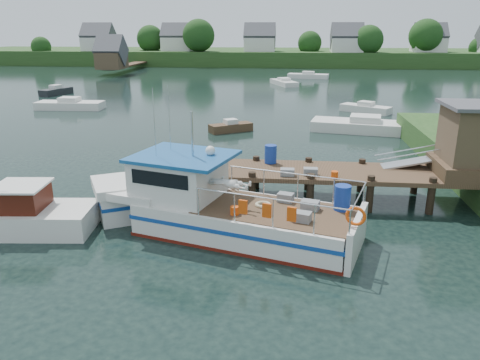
# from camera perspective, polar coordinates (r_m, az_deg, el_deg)

# --- Properties ---
(ground_plane) EXTENTS (160.00, 160.00, 0.00)m
(ground_plane) POSITION_cam_1_polar(r_m,az_deg,el_deg) (21.69, 3.03, -2.12)
(ground_plane) COLOR black
(far_shore) EXTENTS (140.00, 42.55, 9.22)m
(far_shore) POSITION_cam_1_polar(r_m,az_deg,el_deg) (102.85, 5.49, 15.04)
(far_shore) COLOR #2A4B1F
(far_shore) RESTS_ON ground
(dock) EXTENTS (16.60, 3.00, 4.78)m
(dock) POSITION_cam_1_polar(r_m,az_deg,el_deg) (21.74, 20.56, 2.97)
(dock) COLOR #4B3523
(dock) RESTS_ON ground
(lobster_boat) EXTENTS (11.23, 5.91, 5.46)m
(lobster_boat) POSITION_cam_1_polar(r_m,az_deg,el_deg) (17.87, -3.40, -3.26)
(lobster_boat) COLOR silver
(lobster_boat) RESTS_ON ground
(work_boat) EXTENTS (7.46, 2.83, 3.90)m
(work_boat) POSITION_cam_1_polar(r_m,az_deg,el_deg) (20.14, -26.91, -3.90)
(work_boat) COLOR silver
(work_boat) RESTS_ON ground
(moored_rowboat) EXTENTS (3.34, 2.68, 0.95)m
(moored_rowboat) POSITION_cam_1_polar(r_m,az_deg,el_deg) (35.42, -1.14, 6.49)
(moored_rowboat) COLOR #4B3523
(moored_rowboat) RESTS_ON ground
(moored_far) EXTENTS (6.44, 3.19, 1.05)m
(moored_far) POSITION_cam_1_polar(r_m,az_deg,el_deg) (74.54, 8.31, 12.47)
(moored_far) COLOR silver
(moored_far) RESTS_ON ground
(moored_a) EXTENTS (6.35, 2.38, 1.16)m
(moored_a) POSITION_cam_1_polar(r_m,az_deg,el_deg) (48.20, -20.02, 8.62)
(moored_a) COLOR silver
(moored_a) RESTS_ON ground
(moored_b) EXTENTS (4.66, 3.82, 1.01)m
(moored_b) POSITION_cam_1_polar(r_m,az_deg,el_deg) (45.16, 15.07, 8.44)
(moored_b) COLOR silver
(moored_b) RESTS_ON ground
(moored_c) EXTENTS (8.20, 4.13, 1.24)m
(moored_c) POSITION_cam_1_polar(r_m,az_deg,el_deg) (36.53, 14.97, 6.41)
(moored_c) COLOR silver
(moored_c) RESTS_ON ground
(moored_d) EXTENTS (4.03, 6.08, 0.98)m
(moored_d) POSITION_cam_1_polar(r_m,az_deg,el_deg) (65.19, 5.38, 11.77)
(moored_d) COLOR silver
(moored_d) RESTS_ON ground
(moored_e) EXTENTS (2.58, 4.34, 1.14)m
(moored_e) POSITION_cam_1_polar(r_m,az_deg,el_deg) (59.39, -21.50, 10.05)
(moored_e) COLOR black
(moored_e) RESTS_ON ground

